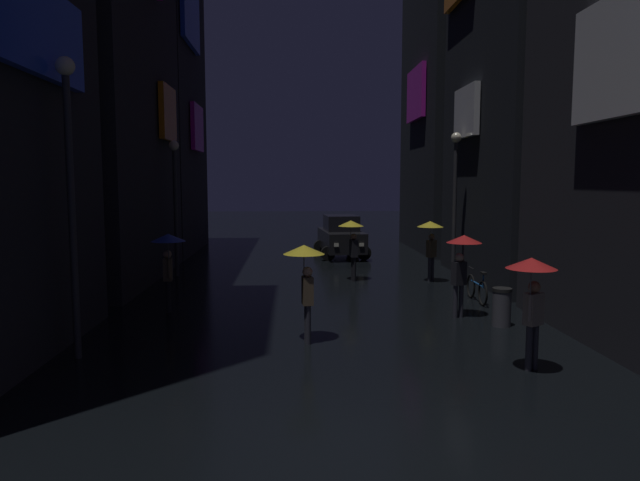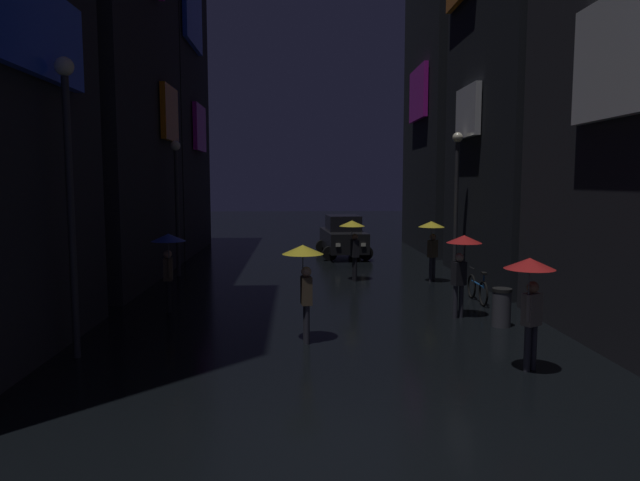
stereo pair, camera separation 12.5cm
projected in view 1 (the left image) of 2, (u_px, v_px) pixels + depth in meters
name	position (u px, v px, depth m)	size (l,w,h in m)	color
ground_plane	(352.00, 456.00, 7.25)	(120.00, 120.00, 0.00)	black
building_left_mid	(93.00, 61.00, 19.41)	(4.25, 8.80, 15.15)	#232328
building_left_far	(153.00, 97.00, 27.74)	(4.25, 7.59, 15.14)	#232328
building_right_far	(457.00, 15.00, 28.21)	(4.25, 7.90, 23.33)	black
pedestrian_midstreet_centre_yellow	(431.00, 234.00, 19.71)	(0.90, 0.90, 2.12)	#2D2D38
pedestrian_midstreet_left_red	(532.00, 282.00, 10.33)	(0.90, 0.90, 2.12)	#2D2D38
pedestrian_near_crossing_red	(462.00, 253.00, 14.55)	(0.90, 0.90, 2.12)	#2D2D38
pedestrian_far_right_yellow	(352.00, 233.00, 19.97)	(0.90, 0.90, 2.12)	black
pedestrian_foreground_left_blue	(168.00, 251.00, 15.00)	(0.90, 0.90, 2.12)	black
pedestrian_foreground_right_yellow	(305.00, 266.00, 12.28)	(0.90, 0.90, 2.12)	#2D2D38
bicycle_parked_at_storefront	(477.00, 289.00, 16.51)	(0.12, 1.82, 0.96)	black
car_distant	(341.00, 237.00, 26.47)	(2.47, 4.25, 1.92)	black
streetlamp_left_far	(175.00, 191.00, 20.73)	(0.36, 0.36, 4.95)	#2D2D33
streetlamp_left_near	(70.00, 174.00, 10.92)	(0.36, 0.36, 5.83)	#2D2D33
streetlamp_right_far	(455.00, 187.00, 20.07)	(0.36, 0.36, 5.19)	#2D2D33
trash_bin	(502.00, 307.00, 13.74)	(0.46, 0.46, 0.93)	#3F3F47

